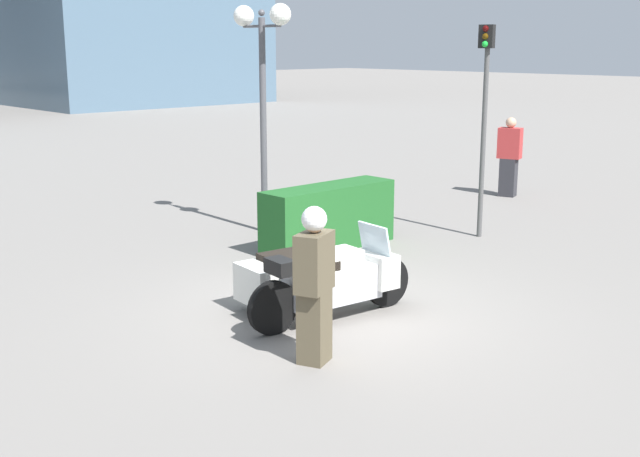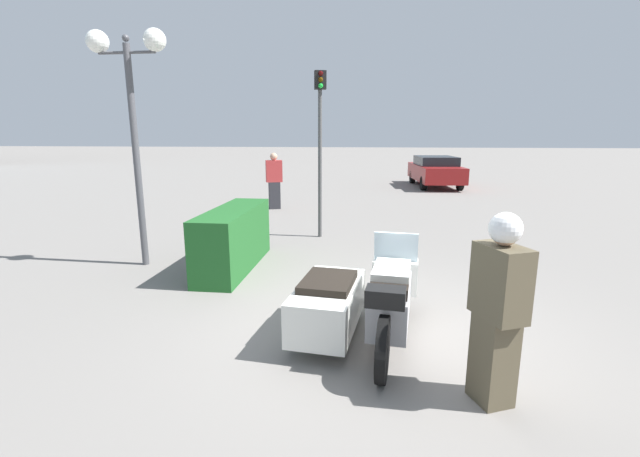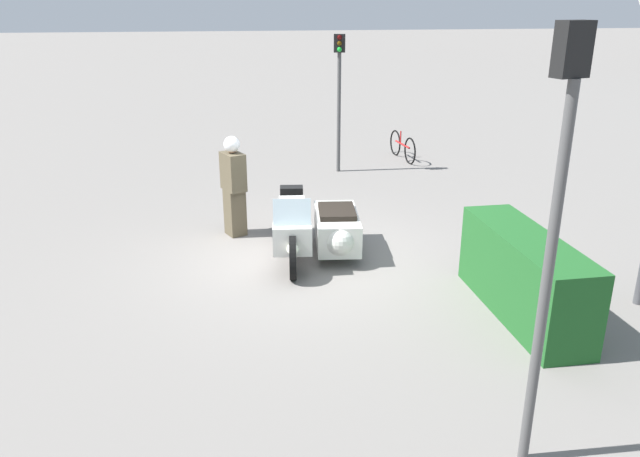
% 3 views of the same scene
% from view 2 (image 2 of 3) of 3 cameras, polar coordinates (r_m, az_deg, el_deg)
% --- Properties ---
extents(ground_plane, '(160.00, 160.00, 0.00)m').
position_cam_2_polar(ground_plane, '(5.60, 6.89, -12.99)').
color(ground_plane, slate).
extents(police_motorcycle, '(2.49, 1.56, 1.16)m').
position_cam_2_polar(police_motorcycle, '(5.23, 4.98, -9.21)').
color(police_motorcycle, black).
rests_on(police_motorcycle, ground).
extents(officer_rider, '(0.55, 0.45, 1.76)m').
position_cam_2_polar(officer_rider, '(4.11, 22.67, -9.46)').
color(officer_rider, brown).
rests_on(officer_rider, ground).
extents(hedge_bush_curbside, '(2.57, 0.70, 1.10)m').
position_cam_2_polar(hedge_bush_curbside, '(7.92, -11.42, -1.32)').
color(hedge_bush_curbside, '#1E5623').
rests_on(hedge_bush_curbside, ground).
extents(twin_lamp_post, '(0.38, 1.41, 4.14)m').
position_cam_2_polar(twin_lamp_post, '(8.45, -24.06, 17.42)').
color(twin_lamp_post, '#4C4C51').
rests_on(twin_lamp_post, ground).
extents(traffic_light_near, '(0.22, 0.29, 3.77)m').
position_cam_2_polar(traffic_light_near, '(9.95, 0.02, 12.73)').
color(traffic_light_near, '#4C4C4C').
rests_on(traffic_light_near, ground).
extents(parked_car_background, '(4.63, 2.17, 1.41)m').
position_cam_2_polar(parked_car_background, '(20.93, 15.10, 7.48)').
color(parked_car_background, maroon).
rests_on(parked_car_background, ground).
extents(pedestrian_bystander, '(0.46, 0.59, 1.82)m').
position_cam_2_polar(pedestrian_bystander, '(14.14, -6.13, 6.32)').
color(pedestrian_bystander, '#2D2D33').
rests_on(pedestrian_bystander, ground).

